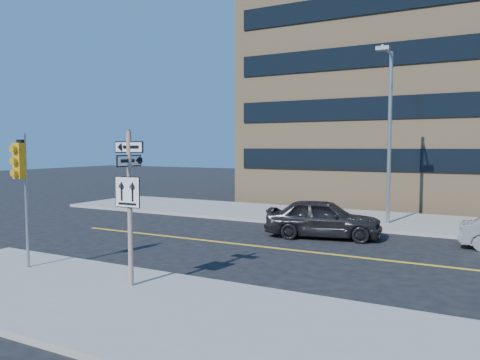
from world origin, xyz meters
The scene contains 6 objects.
ground centered at (0.00, 0.00, 0.00)m, with size 120.00×120.00×0.00m, color black.
sign_pole centered at (0.00, -2.51, 2.44)m, with size 0.92×0.92×4.06m.
traffic_signal centered at (-4.00, -2.66, 3.03)m, with size 0.32×0.45×4.00m.
parked_car_a centered at (2.17, 6.81, 0.80)m, with size 4.72×1.90×1.61m, color black.
streetlight_a centered at (4.00, 10.76, 4.76)m, with size 0.55×2.25×8.00m.
building_brick centered at (2.00, 25.00, 9.00)m, with size 18.00×18.00×18.00m, color tan.
Camera 1 is at (8.12, -11.73, 3.76)m, focal length 35.00 mm.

